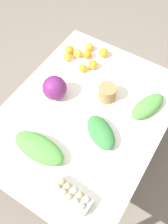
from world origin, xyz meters
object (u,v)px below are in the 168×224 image
(orange_2, at_px, (83,68))
(orange_6, at_px, (93,65))
(greens_bunch_scallion, at_px, (39,148))
(orange_7, at_px, (103,53))
(orange_5, at_px, (70,50))
(paper_bag, at_px, (107,93))
(orange_3, at_px, (89,47))
(orange_4, at_px, (67,57))
(orange_1, at_px, (87,54))
(egg_carton, at_px, (71,195))
(cabbage_purple, at_px, (55,88))
(greens_bunch_kale, at_px, (101,132))
(orange_0, at_px, (78,53))
(greens_bunch_beet_tops, at_px, (148,106))

(orange_2, xyz_separation_m, orange_6, (0.07, -0.05, 0.01))
(greens_bunch_scallion, relative_size, orange_7, 4.71)
(orange_5, distance_m, orange_7, 0.28)
(paper_bag, bearing_deg, orange_5, 64.17)
(orange_3, relative_size, orange_4, 0.99)
(orange_1, bearing_deg, egg_carton, -152.92)
(orange_2, distance_m, orange_6, 0.09)
(orange_5, relative_size, orange_7, 0.95)
(cabbage_purple, bearing_deg, greens_bunch_scallion, -157.17)
(egg_carton, xyz_separation_m, greens_bunch_kale, (0.44, 0.06, 0.00))
(orange_0, bearing_deg, orange_6, -104.00)
(egg_carton, distance_m, orange_4, 1.11)
(orange_3, distance_m, orange_5, 0.17)
(cabbage_purple, bearing_deg, orange_1, 0.64)
(greens_bunch_kale, bearing_deg, orange_1, 38.71)
(greens_bunch_kale, bearing_deg, orange_7, 28.39)
(egg_carton, relative_size, orange_5, 3.52)
(cabbage_purple, distance_m, orange_6, 0.40)
(orange_0, xyz_separation_m, orange_2, (-0.11, -0.12, -0.00))
(orange_2, relative_size, orange_4, 0.92)
(paper_bag, relative_size, orange_3, 1.89)
(greens_bunch_beet_tops, bearing_deg, egg_carton, 171.78)
(greens_bunch_beet_tops, bearing_deg, greens_bunch_kale, 154.13)
(greens_bunch_beet_tops, distance_m, orange_3, 0.73)
(orange_0, xyz_separation_m, orange_3, (0.11, -0.04, -0.00))
(orange_0, distance_m, orange_7, 0.21)
(paper_bag, relative_size, orange_5, 1.79)
(egg_carton, bearing_deg, orange_1, -59.14)
(orange_0, xyz_separation_m, orange_5, (-0.00, 0.08, 0.00))
(cabbage_purple, height_order, orange_6, cabbage_purple)
(orange_4, bearing_deg, orange_5, 19.20)
(orange_2, bearing_deg, orange_7, -13.45)
(cabbage_purple, bearing_deg, orange_3, 3.89)
(egg_carton, height_order, greens_bunch_scallion, greens_bunch_scallion)
(greens_bunch_kale, distance_m, orange_5, 0.82)
(greens_bunch_beet_tops, height_order, orange_1, greens_bunch_beet_tops)
(orange_5, bearing_deg, orange_6, -98.70)
(orange_7, bearing_deg, paper_bag, -146.79)
(orange_5, bearing_deg, orange_4, -160.80)
(cabbage_purple, height_order, orange_7, cabbage_purple)
(orange_1, distance_m, orange_7, 0.13)
(orange_1, bearing_deg, greens_bunch_kale, -141.29)
(paper_bag, xyz_separation_m, orange_6, (0.20, 0.24, -0.02))
(paper_bag, relative_size, orange_7, 1.69)
(egg_carton, height_order, greens_bunch_kale, greens_bunch_kale)
(cabbage_purple, xyz_separation_m, orange_4, (0.35, 0.13, -0.05))
(orange_3, relative_size, orange_6, 0.93)
(orange_5, height_order, orange_7, orange_7)
(orange_5, xyz_separation_m, orange_7, (0.12, -0.26, 0.00))
(orange_2, distance_m, orange_3, 0.24)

